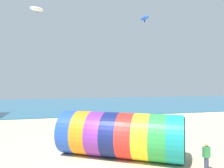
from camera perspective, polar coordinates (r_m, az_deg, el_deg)
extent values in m
cube|color=#236084|center=(51.65, -11.46, -5.21)|extent=(120.00, 40.00, 0.10)
cylinder|color=blue|center=(15.95, -10.50, -12.08)|extent=(2.39, 3.00, 2.91)
cylinder|color=orange|center=(15.52, -7.15, -12.42)|extent=(2.39, 3.00, 2.91)
cylinder|color=purple|center=(15.14, -3.62, -12.74)|extent=(2.39, 3.00, 2.91)
cylinder|color=navy|center=(14.82, 0.09, -13.02)|extent=(2.39, 3.00, 2.91)
cylinder|color=red|center=(14.56, 3.96, -13.26)|extent=(2.39, 3.00, 2.91)
cylinder|color=yellow|center=(14.37, 7.96, -13.44)|extent=(2.39, 3.00, 2.91)
cylinder|color=green|center=(14.25, 12.05, -13.56)|extent=(2.39, 3.00, 2.91)
cylinder|color=teal|center=(14.19, 16.19, -13.62)|extent=(2.39, 3.00, 2.91)
cylinder|color=black|center=(14.19, 18.36, -13.62)|extent=(1.47, 2.30, 2.68)
cylinder|color=#383D56|center=(13.72, 23.43, -18.74)|extent=(0.24, 0.24, 0.78)
cube|color=#338C4C|center=(13.51, 23.43, -15.99)|extent=(0.37, 0.24, 0.59)
sphere|color=tan|center=(13.40, 23.43, -14.26)|extent=(0.21, 0.21, 0.21)
ellipsoid|color=blue|center=(24.03, 8.54, 16.69)|extent=(0.81, 1.42, 0.50)
cube|color=navy|center=(23.95, 8.54, 16.03)|extent=(0.06, 0.19, 0.34)
ellipsoid|color=white|center=(20.77, -19.08, 18.06)|extent=(1.25, 0.83, 0.41)
cube|color=gray|center=(20.69, -19.08, 17.41)|extent=(0.16, 0.08, 0.30)
cylinder|color=#726651|center=(22.10, -8.41, -11.33)|extent=(0.24, 0.24, 0.88)
cube|color=#232328|center=(21.96, -8.41, -9.36)|extent=(0.41, 0.31, 0.66)
sphere|color=beige|center=(21.89, -8.41, -8.14)|extent=(0.24, 0.24, 0.24)
cylinder|color=#383D56|center=(25.28, -7.86, -10.03)|extent=(0.24, 0.24, 0.75)
cube|color=#2D4CA5|center=(25.17, -7.86, -8.57)|extent=(0.40, 0.29, 0.56)
sphere|color=tan|center=(25.12, -7.86, -7.67)|extent=(0.20, 0.20, 0.20)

